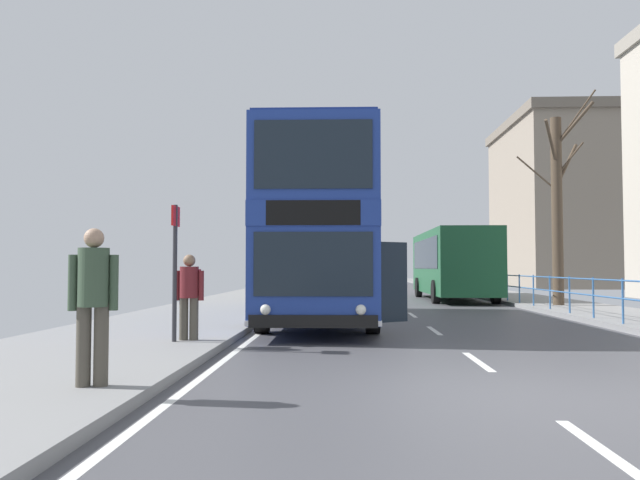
{
  "coord_description": "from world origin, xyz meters",
  "views": [
    {
      "loc": [
        -2.04,
        -7.34,
        1.45
      ],
      "look_at": [
        -2.71,
        9.03,
        2.17
      ],
      "focal_mm": 35.44,
      "sensor_mm": 36.0,
      "label": 1
    }
  ],
  "objects_px": {
    "bare_tree_far_00": "(558,205)",
    "background_building_01": "(578,203)",
    "background_bus_far_lane": "(452,263)",
    "pedestrian_with_backpack": "(190,290)",
    "double_decker_bus_main": "(322,234)",
    "pedestrian_companion": "(93,296)",
    "bus_stop_sign_near": "(175,256)"
  },
  "relations": [
    {
      "from": "background_bus_far_lane",
      "to": "bus_stop_sign_near",
      "type": "relative_size",
      "value": 3.94
    },
    {
      "from": "pedestrian_with_backpack",
      "to": "background_building_01",
      "type": "bearing_deg",
      "value": 61.25
    },
    {
      "from": "bus_stop_sign_near",
      "to": "bare_tree_far_00",
      "type": "bearing_deg",
      "value": 47.26
    },
    {
      "from": "pedestrian_companion",
      "to": "bare_tree_far_00",
      "type": "height_order",
      "value": "bare_tree_far_00"
    },
    {
      "from": "background_building_01",
      "to": "background_bus_far_lane",
      "type": "bearing_deg",
      "value": -122.49
    },
    {
      "from": "bare_tree_far_00",
      "to": "background_building_01",
      "type": "bearing_deg",
      "value": 68.68
    },
    {
      "from": "background_bus_far_lane",
      "to": "pedestrian_with_backpack",
      "type": "xyz_separation_m",
      "value": [
        -7.68,
        -17.3,
        -0.63
      ]
    },
    {
      "from": "pedestrian_companion",
      "to": "bus_stop_sign_near",
      "type": "relative_size",
      "value": 0.72
    },
    {
      "from": "bare_tree_far_00",
      "to": "background_building_01",
      "type": "xyz_separation_m",
      "value": [
        10.45,
        26.78,
        2.81
      ]
    },
    {
      "from": "pedestrian_companion",
      "to": "bare_tree_far_00",
      "type": "xyz_separation_m",
      "value": [
        10.33,
        15.67,
        2.54
      ]
    },
    {
      "from": "double_decker_bus_main",
      "to": "pedestrian_companion",
      "type": "distance_m",
      "value": 10.66
    },
    {
      "from": "background_building_01",
      "to": "double_decker_bus_main",
      "type": "bearing_deg",
      "value": -120.14
    },
    {
      "from": "background_bus_far_lane",
      "to": "pedestrian_with_backpack",
      "type": "distance_m",
      "value": 18.94
    },
    {
      "from": "pedestrian_companion",
      "to": "bare_tree_far_00",
      "type": "relative_size",
      "value": 0.23
    },
    {
      "from": "background_building_01",
      "to": "pedestrian_with_backpack",
      "type": "bearing_deg",
      "value": -118.75
    },
    {
      "from": "background_bus_far_lane",
      "to": "bus_stop_sign_near",
      "type": "distance_m",
      "value": 19.26
    },
    {
      "from": "bus_stop_sign_near",
      "to": "background_building_01",
      "type": "xyz_separation_m",
      "value": [
        21.02,
        38.23,
        4.83
      ]
    },
    {
      "from": "pedestrian_companion",
      "to": "bus_stop_sign_near",
      "type": "height_order",
      "value": "bus_stop_sign_near"
    },
    {
      "from": "background_bus_far_lane",
      "to": "background_building_01",
      "type": "distance_m",
      "value": 24.95
    },
    {
      "from": "bare_tree_far_00",
      "to": "background_building_01",
      "type": "relative_size",
      "value": 0.54
    },
    {
      "from": "pedestrian_with_backpack",
      "to": "background_building_01",
      "type": "xyz_separation_m",
      "value": [
        20.82,
        37.95,
        5.45
      ]
    },
    {
      "from": "bus_stop_sign_near",
      "to": "bare_tree_far_00",
      "type": "relative_size",
      "value": 0.33
    },
    {
      "from": "background_bus_far_lane",
      "to": "pedestrian_with_backpack",
      "type": "height_order",
      "value": "background_bus_far_lane"
    },
    {
      "from": "pedestrian_with_backpack",
      "to": "background_building_01",
      "type": "relative_size",
      "value": 0.11
    },
    {
      "from": "pedestrian_with_backpack",
      "to": "bus_stop_sign_near",
      "type": "xyz_separation_m",
      "value": [
        -0.2,
        -0.27,
        0.62
      ]
    },
    {
      "from": "double_decker_bus_main",
      "to": "pedestrian_companion",
      "type": "relative_size",
      "value": 6.36
    },
    {
      "from": "double_decker_bus_main",
      "to": "pedestrian_with_backpack",
      "type": "xyz_separation_m",
      "value": [
        -2.19,
        -5.86,
        -1.34
      ]
    },
    {
      "from": "background_bus_far_lane",
      "to": "pedestrian_with_backpack",
      "type": "relative_size",
      "value": 6.19
    },
    {
      "from": "bare_tree_far_00",
      "to": "bus_stop_sign_near",
      "type": "bearing_deg",
      "value": -132.74
    },
    {
      "from": "double_decker_bus_main",
      "to": "pedestrian_with_backpack",
      "type": "distance_m",
      "value": 6.4
    },
    {
      "from": "pedestrian_with_backpack",
      "to": "bare_tree_far_00",
      "type": "relative_size",
      "value": 0.21
    },
    {
      "from": "pedestrian_companion",
      "to": "bare_tree_far_00",
      "type": "bearing_deg",
      "value": 56.6
    }
  ]
}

